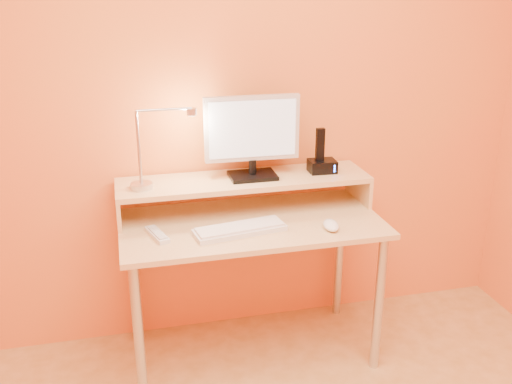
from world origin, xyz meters
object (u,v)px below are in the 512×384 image
object	(u,v)px
monitor_panel	(252,128)
lamp_base	(142,186)
remote_control	(157,235)
keyboard	(240,230)
mouse	(331,225)
phone_dock	(322,166)

from	to	relation	value
monitor_panel	lamp_base	size ratio (longest dim) A/B	4.47
remote_control	keyboard	bearing A→B (deg)	-24.13
remote_control	mouse	bearing A→B (deg)	-25.35
phone_dock	monitor_panel	bearing A→B (deg)	-179.44
phone_dock	mouse	distance (m)	0.37
lamp_base	phone_dock	world-z (taller)	phone_dock
lamp_base	mouse	xyz separation A→B (m)	(0.80, -0.29, -0.15)
mouse	monitor_panel	bearing A→B (deg)	137.10
phone_dock	mouse	world-z (taller)	phone_dock
monitor_panel	keyboard	distance (m)	0.49
monitor_panel	keyboard	bearing A→B (deg)	-112.53
monitor_panel	lamp_base	xyz separation A→B (m)	(-0.52, -0.04, -0.23)
phone_dock	remote_control	bearing A→B (deg)	-163.06
monitor_panel	remote_control	xyz separation A→B (m)	(-0.48, -0.23, -0.39)
lamp_base	mouse	distance (m)	0.87
mouse	remote_control	bearing A→B (deg)	178.97
monitor_panel	mouse	bearing A→B (deg)	-48.41
keyboard	remote_control	distance (m)	0.36
monitor_panel	mouse	distance (m)	0.58
mouse	phone_dock	bearing A→B (deg)	85.05
phone_dock	remote_control	world-z (taller)	phone_dock
lamp_base	mouse	world-z (taller)	lamp_base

